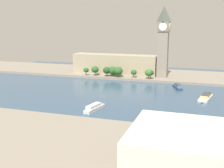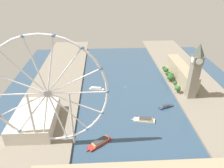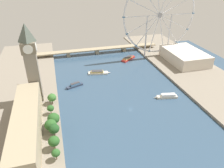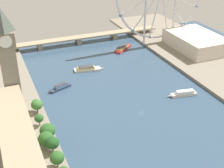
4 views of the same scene
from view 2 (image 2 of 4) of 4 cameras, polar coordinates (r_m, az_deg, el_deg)
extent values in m
plane|color=#334C66|center=(376.73, 3.55, -0.68)|extent=(414.67, 414.67, 0.00)
cube|color=gray|center=(407.70, 20.91, -0.02)|extent=(90.00, 520.00, 3.00)
cube|color=gray|center=(382.71, -14.97, -0.92)|extent=(90.00, 520.00, 3.00)
cube|color=gray|center=(350.02, 20.98, 0.86)|extent=(12.71, 12.71, 58.00)
cube|color=#776B57|center=(336.43, 22.00, 6.13)|extent=(14.74, 14.74, 11.77)
pyramid|color=#4C564C|center=(331.45, 22.48, 8.57)|extent=(13.34, 13.34, 18.86)
cylinder|color=white|center=(330.04, 22.50, 5.62)|extent=(9.66, 0.50, 9.66)
cylinder|color=white|center=(342.87, 21.51, 6.63)|extent=(9.66, 0.50, 9.66)
cylinder|color=white|center=(333.33, 20.80, 6.16)|extent=(0.50, 9.66, 9.66)
cylinder|color=white|center=(339.68, 23.17, 6.10)|extent=(0.50, 9.66, 9.66)
cube|color=tan|center=(413.25, 18.09, 3.16)|extent=(22.00, 115.30, 26.42)
cylinder|color=#513823|center=(438.81, 13.72, 3.67)|extent=(0.80, 0.80, 4.12)
ellipsoid|color=#285623|center=(436.85, 13.79, 4.25)|extent=(7.08, 7.08, 6.37)
cylinder|color=#513823|center=(428.12, 14.26, 2.97)|extent=(0.80, 0.80, 4.29)
ellipsoid|color=#285623|center=(425.65, 14.36, 3.70)|extent=(9.70, 9.70, 8.73)
cylinder|color=#513823|center=(413.80, 14.77, 1.97)|extent=(0.80, 0.80, 4.08)
ellipsoid|color=#1E471E|center=(411.28, 14.87, 2.71)|extent=(9.72, 9.72, 8.74)
cylinder|color=#513823|center=(408.92, 15.42, 1.48)|extent=(0.80, 0.80, 3.20)
ellipsoid|color=#285623|center=(406.29, 15.53, 2.25)|extent=(11.25, 11.25, 10.12)
cylinder|color=#513823|center=(400.70, 15.36, 0.92)|extent=(0.80, 0.80, 3.30)
ellipsoid|color=#285623|center=(397.92, 15.48, 1.73)|extent=(11.76, 11.76, 10.58)
cylinder|color=#513823|center=(384.61, 16.56, -0.41)|extent=(0.80, 0.80, 4.04)
ellipsoid|color=#285623|center=(382.34, 16.66, 0.24)|extent=(7.35, 7.35, 6.61)
cylinder|color=#513823|center=(367.94, 17.15, -1.89)|extent=(0.80, 0.80, 3.99)
ellipsoid|color=#386B2D|center=(365.11, 17.28, -1.09)|extent=(9.78, 9.78, 8.80)
cylinder|color=#513823|center=(365.59, 17.31, -2.03)|extent=(0.80, 0.80, 4.95)
ellipsoid|color=#1E471E|center=(362.97, 17.43, -1.29)|extent=(7.41, 7.41, 6.67)
torus|color=silver|center=(226.44, -16.95, -2.41)|extent=(124.88, 2.56, 124.88)
cylinder|color=#99999E|center=(226.44, -16.95, -2.41)|extent=(7.34, 3.00, 7.34)
cylinder|color=silver|center=(235.91, -24.17, -2.50)|extent=(61.16, 1.54, 1.54)
cylinder|color=silver|center=(228.80, -24.11, 0.36)|extent=(55.77, 1.54, 27.92)
cylinder|color=silver|center=(221.41, -22.61, 2.85)|extent=(39.33, 1.54, 48.77)
cylinder|color=silver|center=(215.24, -19.82, 4.40)|extent=(15.11, 1.54, 59.97)
cylinder|color=silver|center=(211.65, -16.29, 4.57)|extent=(15.11, 1.54, 59.97)
cylinder|color=silver|center=(211.51, -12.84, 3.24)|extent=(39.33, 1.54, 48.77)
cylinder|color=silver|center=(214.84, -10.31, 0.75)|extent=(55.77, 1.54, 27.92)
cylinder|color=silver|center=(220.85, -9.24, -2.28)|extent=(61.16, 1.54, 1.54)
cylinder|color=silver|center=(228.20, -9.74, -5.16)|extent=(55.77, 1.54, 27.92)
cylinder|color=silver|center=(235.37, -11.60, -7.34)|extent=(39.33, 1.54, 48.77)
cylinder|color=silver|center=(241.03, -14.37, -8.49)|extent=(15.11, 1.54, 59.97)
cylinder|color=silver|center=(244.19, -17.53, -8.46)|extent=(15.11, 1.54, 59.97)
cylinder|color=silver|center=(244.31, -20.53, -7.29)|extent=(39.33, 1.54, 48.77)
cylinder|color=silver|center=(241.39, -22.88, -5.20)|extent=(55.77, 1.54, 27.92)
ellipsoid|color=teal|center=(207.97, -23.00, 11.81)|extent=(4.80, 3.20, 3.20)
ellipsoid|color=teal|center=(200.47, -15.52, 12.45)|extent=(4.80, 3.20, 3.20)
ellipsoid|color=teal|center=(200.16, -8.12, 9.62)|extent=(4.80, 3.20, 3.20)
ellipsoid|color=teal|center=(207.13, -3.03, 4.20)|extent=(4.80, 3.20, 3.20)
ellipsoid|color=teal|center=(219.41, -1.28, -2.09)|extent=(4.80, 3.20, 3.20)
ellipsoid|color=teal|center=(233.96, -2.70, -7.74)|extent=(4.80, 3.20, 3.20)
ellipsoid|color=teal|center=(247.78, -6.60, -11.79)|extent=(4.80, 3.20, 3.20)
ellipsoid|color=teal|center=(258.43, -12.04, -13.79)|extent=(4.80, 3.20, 3.20)
ellipsoid|color=teal|center=(264.29, -18.04, -13.63)|extent=(4.80, 3.20, 3.20)
ellipsoid|color=teal|center=(264.52, -23.66, -11.45)|extent=(4.80, 3.20, 3.20)
cylinder|color=silver|center=(250.93, -20.65, -9.22)|extent=(2.40, 2.40, 68.59)
cylinder|color=silver|center=(241.15, -10.80, -9.34)|extent=(2.40, 2.40, 68.59)
cube|color=beige|center=(296.92, -19.97, -8.75)|extent=(52.19, 77.50, 17.87)
cube|color=tan|center=(230.51, 8.78, -21.25)|extent=(226.67, 13.84, 2.00)
cube|color=gray|center=(248.26, 21.23, -20.38)|extent=(6.00, 12.46, 7.47)
cube|color=#B22D28|center=(261.54, -3.43, -15.65)|extent=(29.42, 25.55, 2.57)
cone|color=#B22D28|center=(254.54, -6.73, -17.38)|extent=(5.91, 5.39, 2.57)
cube|color=#DBB766|center=(260.52, -3.17, -15.12)|extent=(20.93, 18.53, 2.27)
cube|color=#38383D|center=(259.54, -3.18, -14.89)|extent=(19.07, 16.98, 0.59)
cube|color=beige|center=(297.52, 8.67, -9.64)|extent=(29.90, 13.95, 2.23)
cone|color=beige|center=(297.37, 5.41, -9.43)|extent=(5.51, 3.18, 2.23)
cube|color=#DBB766|center=(296.21, 8.99, -9.31)|extent=(19.61, 10.64, 2.28)
cube|color=#38383D|center=(295.38, 9.01, -9.10)|extent=(17.73, 9.94, 0.46)
cube|color=beige|center=(365.29, -4.17, -1.47)|extent=(25.68, 10.23, 2.58)
cone|color=beige|center=(362.90, -1.92, -1.62)|extent=(4.90, 3.35, 2.58)
cube|color=white|center=(364.18, -4.38, -1.09)|extent=(17.48, 7.85, 2.83)
cube|color=#2D384C|center=(330.23, 14.30, -6.02)|extent=(23.25, 13.36, 2.00)
cone|color=#2D384C|center=(337.68, 16.10, -5.45)|extent=(4.54, 3.34, 2.00)
cube|color=teal|center=(328.34, 14.19, -5.74)|extent=(14.55, 9.30, 2.59)
cube|color=#38383D|center=(327.50, 14.22, -5.52)|extent=(13.18, 8.60, 0.52)
camera|label=1|loc=(340.87, -43.93, 1.08)|focal=46.12mm
camera|label=3|loc=(528.37, 10.38, 23.46)|focal=34.77mm
camera|label=4|loc=(553.40, 14.45, 24.40)|focal=50.85mm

